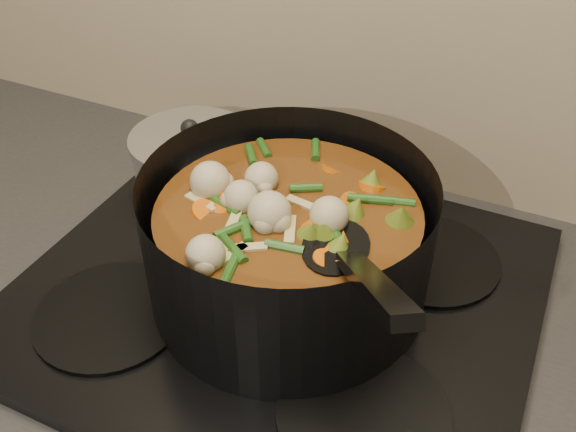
% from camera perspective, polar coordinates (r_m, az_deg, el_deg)
% --- Properties ---
extents(stovetop, '(0.62, 0.54, 0.03)m').
position_cam_1_polar(stovetop, '(0.82, -0.91, -6.77)').
color(stovetop, black).
rests_on(stovetop, counter).
extents(stockpot, '(0.43, 0.44, 0.25)m').
position_cam_1_polar(stockpot, '(0.75, 0.03, -2.41)').
color(stockpot, black).
rests_on(stockpot, stovetop).
extents(saucepan, '(0.17, 0.17, 0.14)m').
position_cam_1_polar(saucepan, '(0.92, -8.34, 4.03)').
color(saucepan, silver).
rests_on(saucepan, stovetop).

